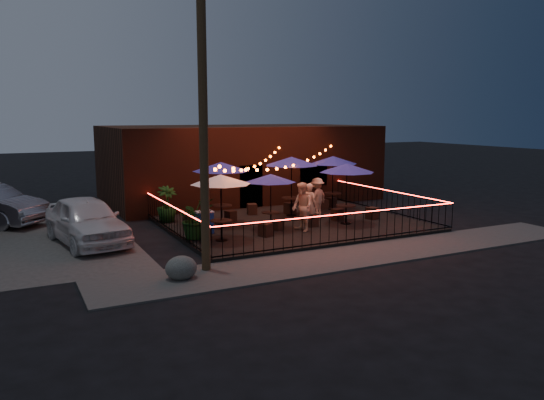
{
  "coord_description": "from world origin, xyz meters",
  "views": [
    {
      "loc": [
        -10.48,
        -17.02,
        4.56
      ],
      "look_at": [
        -1.07,
        1.66,
        1.22
      ],
      "focal_mm": 35.0,
      "sensor_mm": 36.0,
      "label": 1
    }
  ],
  "objects_px": {
    "cafe_table_4": "(347,169)",
    "cafe_table_1": "(221,168)",
    "utility_pole": "(204,135)",
    "boulder": "(181,268)",
    "cafe_table_3": "(292,162)",
    "cafe_table_5": "(333,161)",
    "cafe_table_2": "(271,179)",
    "cafe_table_0": "(221,180)",
    "cooler": "(205,222)"
  },
  "relations": [
    {
      "from": "boulder",
      "to": "cafe_table_1",
      "type": "bearing_deg",
      "value": 59.35
    },
    {
      "from": "cafe_table_0",
      "to": "cooler",
      "type": "height_order",
      "value": "cafe_table_0"
    },
    {
      "from": "cafe_table_4",
      "to": "cafe_table_5",
      "type": "distance_m",
      "value": 3.43
    },
    {
      "from": "utility_pole",
      "to": "cafe_table_4",
      "type": "relative_size",
      "value": 2.7
    },
    {
      "from": "cafe_table_2",
      "to": "cafe_table_5",
      "type": "xyz_separation_m",
      "value": [
        4.64,
        2.72,
        0.32
      ]
    },
    {
      "from": "cafe_table_1",
      "to": "cafe_table_3",
      "type": "distance_m",
      "value": 3.46
    },
    {
      "from": "utility_pole",
      "to": "boulder",
      "type": "xyz_separation_m",
      "value": [
        -0.92,
        -0.51,
        -3.65
      ]
    },
    {
      "from": "cafe_table_5",
      "to": "cafe_table_3",
      "type": "bearing_deg",
      "value": -166.87
    },
    {
      "from": "cafe_table_3",
      "to": "boulder",
      "type": "bearing_deg",
      "value": -137.69
    },
    {
      "from": "boulder",
      "to": "cafe_table_3",
      "type": "bearing_deg",
      "value": 42.31
    },
    {
      "from": "cafe_table_0",
      "to": "cafe_table_4",
      "type": "height_order",
      "value": "cafe_table_4"
    },
    {
      "from": "cafe_table_3",
      "to": "boulder",
      "type": "distance_m",
      "value": 9.76
    },
    {
      "from": "cafe_table_0",
      "to": "cooler",
      "type": "relative_size",
      "value": 3.04
    },
    {
      "from": "cooler",
      "to": "boulder",
      "type": "relative_size",
      "value": 0.95
    },
    {
      "from": "cafe_table_2",
      "to": "cafe_table_5",
      "type": "distance_m",
      "value": 5.39
    },
    {
      "from": "cafe_table_3",
      "to": "cafe_table_5",
      "type": "xyz_separation_m",
      "value": [
        2.55,
        0.6,
        -0.09
      ]
    },
    {
      "from": "cafe_table_1",
      "to": "boulder",
      "type": "relative_size",
      "value": 3.33
    },
    {
      "from": "utility_pole",
      "to": "cafe_table_0",
      "type": "distance_m",
      "value": 3.68
    },
    {
      "from": "cafe_table_2",
      "to": "cooler",
      "type": "bearing_deg",
      "value": 169.58
    },
    {
      "from": "cafe_table_4",
      "to": "cooler",
      "type": "relative_size",
      "value": 3.49
    },
    {
      "from": "cafe_table_0",
      "to": "cafe_table_3",
      "type": "distance_m",
      "value": 5.44
    },
    {
      "from": "cafe_table_4",
      "to": "boulder",
      "type": "relative_size",
      "value": 3.31
    },
    {
      "from": "cafe_table_3",
      "to": "cafe_table_4",
      "type": "height_order",
      "value": "cafe_table_3"
    },
    {
      "from": "utility_pole",
      "to": "cafe_table_3",
      "type": "xyz_separation_m",
      "value": [
        6.11,
        5.89,
        -1.46
      ]
    },
    {
      "from": "cafe_table_5",
      "to": "cafe_table_1",
      "type": "bearing_deg",
      "value": -171.02
    },
    {
      "from": "cafe_table_1",
      "to": "cafe_table_5",
      "type": "distance_m",
      "value": 6.07
    },
    {
      "from": "boulder",
      "to": "cafe_table_0",
      "type": "bearing_deg",
      "value": 53.14
    },
    {
      "from": "cafe_table_1",
      "to": "utility_pole",
      "type": "bearing_deg",
      "value": -115.71
    },
    {
      "from": "utility_pole",
      "to": "cafe_table_5",
      "type": "bearing_deg",
      "value": 36.81
    },
    {
      "from": "cafe_table_2",
      "to": "boulder",
      "type": "xyz_separation_m",
      "value": [
        -4.95,
        -4.27,
        -1.79
      ]
    },
    {
      "from": "cooler",
      "to": "cafe_table_4",
      "type": "bearing_deg",
      "value": -10.03
    },
    {
      "from": "cafe_table_4",
      "to": "cafe_table_5",
      "type": "height_order",
      "value": "cafe_table_5"
    },
    {
      "from": "utility_pole",
      "to": "cafe_table_5",
      "type": "distance_m",
      "value": 10.93
    },
    {
      "from": "utility_pole",
      "to": "cafe_table_0",
      "type": "bearing_deg",
      "value": 60.67
    },
    {
      "from": "utility_pole",
      "to": "cafe_table_3",
      "type": "height_order",
      "value": "utility_pole"
    },
    {
      "from": "cafe_table_0",
      "to": "cafe_table_5",
      "type": "height_order",
      "value": "cafe_table_5"
    },
    {
      "from": "cafe_table_1",
      "to": "cooler",
      "type": "xyz_separation_m",
      "value": [
        -1.21,
        -1.3,
        -1.9
      ]
    },
    {
      "from": "cafe_table_4",
      "to": "cafe_table_5",
      "type": "bearing_deg",
      "value": 66.15
    },
    {
      "from": "cafe_table_2",
      "to": "cafe_table_5",
      "type": "height_order",
      "value": "cafe_table_5"
    },
    {
      "from": "utility_pole",
      "to": "cafe_table_4",
      "type": "bearing_deg",
      "value": 24.69
    },
    {
      "from": "utility_pole",
      "to": "cooler",
      "type": "height_order",
      "value": "utility_pole"
    },
    {
      "from": "cafe_table_1",
      "to": "cafe_table_2",
      "type": "distance_m",
      "value": 2.26
    },
    {
      "from": "cafe_table_4",
      "to": "cafe_table_1",
      "type": "bearing_deg",
      "value": 154.61
    },
    {
      "from": "cafe_table_0",
      "to": "cafe_table_4",
      "type": "bearing_deg",
      "value": 5.0
    },
    {
      "from": "utility_pole",
      "to": "cafe_table_1",
      "type": "height_order",
      "value": "utility_pole"
    },
    {
      "from": "cafe_table_4",
      "to": "boulder",
      "type": "bearing_deg",
      "value": -154.79
    },
    {
      "from": "cafe_table_2",
      "to": "cooler",
      "type": "height_order",
      "value": "cafe_table_2"
    },
    {
      "from": "utility_pole",
      "to": "cafe_table_2",
      "type": "distance_m",
      "value": 5.82
    },
    {
      "from": "cafe_table_3",
      "to": "cafe_table_1",
      "type": "bearing_deg",
      "value": -174.15
    },
    {
      "from": "cafe_table_1",
      "to": "cafe_table_5",
      "type": "relative_size",
      "value": 0.99
    }
  ]
}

